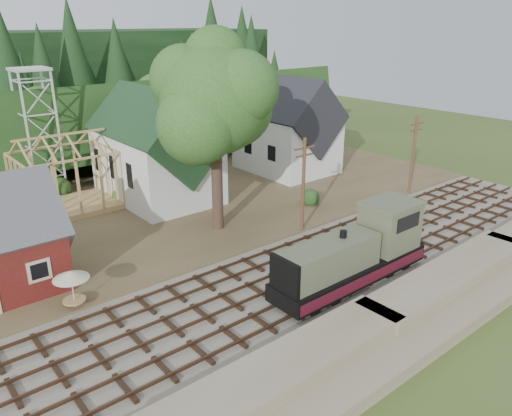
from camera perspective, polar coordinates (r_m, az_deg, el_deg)
ground at (r=33.69m, az=2.89°, el=-8.65°), size 140.00×140.00×0.00m
embankment at (r=29.00m, az=14.64°, el=-14.75°), size 64.00×5.00×1.60m
railroad_bed at (r=33.66m, az=2.89°, el=-8.53°), size 64.00×11.00×0.16m
village_flat at (r=47.23m, az=-11.94°, el=-0.02°), size 64.00×26.00×0.30m
hillside at (r=68.63m, az=-21.50°, el=5.34°), size 70.00×28.96×12.74m
ridge at (r=83.67m, az=-25.12°, el=7.38°), size 80.00×20.00×12.00m
church at (r=48.07m, az=-11.23°, el=6.68°), size 8.40×15.17×13.00m
farmhouse at (r=56.76m, az=3.55°, el=8.83°), size 8.40×10.80×10.60m
timber_frame at (r=47.62m, az=-20.88°, el=3.18°), size 8.20×6.20×6.99m
lattice_tower at (r=51.89m, az=-24.13°, el=11.79°), size 3.20×3.20×12.12m
big_tree at (r=39.12m, az=-4.58°, el=11.39°), size 10.90×8.40×14.70m
telegraph_pole_near at (r=39.91m, az=5.43°, el=2.73°), size 2.20×0.28×8.00m
telegraph_pole_far at (r=51.25m, az=17.52°, el=5.90°), size 2.20×0.28×8.00m
locomotive at (r=33.46m, az=11.41°, el=-5.16°), size 12.10×3.02×4.84m
car_blue at (r=37.27m, az=-25.00°, el=-6.20°), size 2.29×3.53×1.12m
car_red at (r=58.21m, az=7.96°, el=4.96°), size 4.71×2.87×1.22m
patio_set at (r=31.62m, az=-20.40°, el=-7.36°), size 2.13×2.13×2.38m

